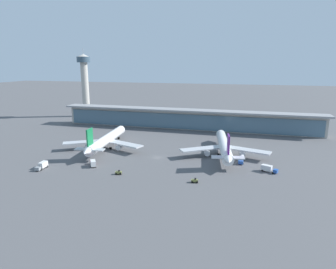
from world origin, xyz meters
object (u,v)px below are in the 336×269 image
(airliner_left_stand, at_px, (106,140))
(service_truck_on_taxiway_grey, at_px, (42,165))
(service_truck_mid_apron_red, at_px, (93,163))
(airliner_centre_stand, at_px, (224,146))
(control_tower, at_px, (85,80))
(service_truck_at_far_stand_olive, at_px, (119,172))
(service_truck_under_wing_olive, at_px, (195,181))
(service_truck_by_tail_blue, at_px, (242,159))
(service_truck_near_nose_blue, at_px, (268,168))

(airliner_left_stand, xyz_separation_m, service_truck_on_taxiway_grey, (-13.09, -39.46, -3.50))
(airliner_left_stand, bearing_deg, service_truck_on_taxiway_grey, -108.35)
(service_truck_mid_apron_red, xyz_separation_m, service_truck_on_taxiway_grey, (-21.18, -9.72, 0.00))
(airliner_centre_stand, bearing_deg, service_truck_mid_apron_red, -149.34)
(airliner_centre_stand, height_order, control_tower, control_tower)
(airliner_left_stand, distance_m, service_truck_at_far_stand_olive, 44.18)
(service_truck_under_wing_olive, relative_size, service_truck_by_tail_blue, 0.36)
(airliner_left_stand, bearing_deg, service_truck_under_wing_olive, -31.73)
(service_truck_near_nose_blue, xyz_separation_m, control_tower, (-158.06, 110.01, 32.16))
(service_truck_by_tail_blue, height_order, service_truck_at_far_stand_olive, service_truck_by_tail_blue)
(service_truck_on_taxiway_grey, bearing_deg, control_tower, 112.60)
(service_truck_mid_apron_red, bearing_deg, service_truck_near_nose_blue, 10.14)
(airliner_centre_stand, height_order, service_truck_on_taxiway_grey, airliner_centre_stand)
(airliner_centre_stand, relative_size, service_truck_at_far_stand_olive, 19.18)
(service_truck_by_tail_blue, xyz_separation_m, service_truck_on_taxiway_grey, (-89.92, -35.00, -0.02))
(service_truck_near_nose_blue, height_order, service_truck_under_wing_olive, service_truck_near_nose_blue)
(service_truck_near_nose_blue, bearing_deg, airliner_left_stand, 170.28)
(service_truck_under_wing_olive, height_order, service_truck_by_tail_blue, service_truck_by_tail_blue)
(service_truck_on_taxiway_grey, relative_size, service_truck_at_far_stand_olive, 2.31)
(service_truck_near_nose_blue, height_order, service_truck_on_taxiway_grey, same)
(airliner_left_stand, distance_m, service_truck_on_taxiway_grey, 41.72)
(service_truck_by_tail_blue, height_order, service_truck_on_taxiway_grey, service_truck_on_taxiway_grey)
(service_truck_on_taxiway_grey, distance_m, service_truck_at_far_stand_olive, 37.80)
(airliner_centre_stand, xyz_separation_m, service_truck_on_taxiway_grey, (-80.21, -44.72, -3.50))
(service_truck_under_wing_olive, distance_m, service_truck_on_taxiway_grey, 72.20)
(service_truck_under_wing_olive, bearing_deg, service_truck_by_tail_blue, 60.98)
(service_truck_near_nose_blue, relative_size, control_tower, 0.12)
(airliner_left_stand, relative_size, service_truck_on_taxiway_grey, 8.32)
(control_tower, bearing_deg, service_truck_under_wing_olive, -45.72)
(service_truck_near_nose_blue, bearing_deg, service_truck_under_wing_olive, -144.72)
(service_truck_by_tail_blue, bearing_deg, airliner_left_stand, 176.68)
(airliner_centre_stand, height_order, service_truck_under_wing_olive, airliner_centre_stand)
(service_truck_on_taxiway_grey, bearing_deg, service_truck_under_wing_olive, 2.34)
(service_truck_near_nose_blue, height_order, service_truck_by_tail_blue, service_truck_near_nose_blue)
(service_truck_mid_apron_red, relative_size, service_truck_by_tail_blue, 0.84)
(airliner_left_stand, xyz_separation_m, airliner_centre_stand, (67.12, 5.26, 0.00))
(service_truck_near_nose_blue, bearing_deg, airliner_centre_stand, 136.97)
(service_truck_by_tail_blue, relative_size, service_truck_on_taxiway_grey, 1.17)
(service_truck_near_nose_blue, relative_size, service_truck_on_taxiway_grey, 1.03)
(service_truck_mid_apron_red, bearing_deg, airliner_left_stand, 105.21)
(service_truck_mid_apron_red, distance_m, control_tower, 149.90)
(service_truck_by_tail_blue, bearing_deg, service_truck_on_taxiway_grey, -158.73)
(airliner_centre_stand, bearing_deg, service_truck_at_far_stand_olive, -135.56)
(service_truck_mid_apron_red, bearing_deg, service_truck_at_far_stand_olive, -22.12)
(service_truck_near_nose_blue, distance_m, control_tower, 195.24)
(service_truck_near_nose_blue, relative_size, service_truck_mid_apron_red, 1.04)
(service_truck_mid_apron_red, bearing_deg, service_truck_on_taxiway_grey, -155.35)
(airliner_left_stand, bearing_deg, service_truck_at_far_stand_olive, -56.00)
(service_truck_by_tail_blue, bearing_deg, airliner_centre_stand, 134.98)
(service_truck_under_wing_olive, bearing_deg, control_tower, 134.28)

